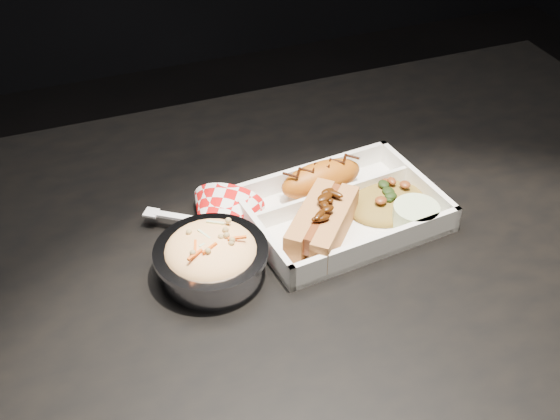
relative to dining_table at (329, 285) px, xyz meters
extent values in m
cube|color=black|center=(0.00, 0.00, 0.08)|extent=(1.20, 0.80, 0.03)
cylinder|color=black|center=(0.55, 0.35, -0.30)|extent=(0.05, 0.05, 0.72)
cube|color=white|center=(0.03, 0.03, 0.09)|extent=(0.27, 0.21, 0.01)
cube|color=white|center=(0.02, 0.11, 0.11)|extent=(0.25, 0.03, 0.04)
cube|color=white|center=(0.03, -0.06, 0.11)|extent=(0.25, 0.03, 0.04)
cube|color=white|center=(-0.09, 0.01, 0.11)|extent=(0.03, 0.18, 0.04)
cube|color=white|center=(0.15, 0.04, 0.11)|extent=(0.03, 0.18, 0.04)
cube|color=white|center=(0.02, 0.05, 0.11)|extent=(0.23, 0.03, 0.03)
ellipsoid|color=#B15911|center=(0.02, 0.08, 0.12)|extent=(0.13, 0.06, 0.05)
cube|color=#B8773F|center=(0.00, -0.02, 0.12)|extent=(0.11, 0.11, 0.04)
cube|color=#B8773F|center=(-0.03, 0.01, 0.12)|extent=(0.11, 0.11, 0.04)
cylinder|color=brown|center=(-0.02, 0.00, 0.13)|extent=(0.10, 0.11, 0.03)
ellipsoid|color=olive|center=(0.09, 0.02, 0.11)|extent=(0.12, 0.11, 0.03)
cylinder|color=beige|center=(0.11, -0.03, 0.11)|extent=(0.06, 0.06, 0.03)
cylinder|color=silver|center=(-0.17, -0.02, 0.11)|extent=(0.12, 0.12, 0.04)
cylinder|color=silver|center=(-0.17, -0.02, 0.13)|extent=(0.14, 0.14, 0.01)
ellipsoid|color=#F8EEAE|center=(-0.17, -0.02, 0.13)|extent=(0.11, 0.11, 0.04)
cube|color=red|center=(-0.13, 0.04, 0.09)|extent=(0.13, 0.11, 0.00)
cone|color=red|center=(-0.14, 0.05, 0.11)|extent=(0.14, 0.15, 0.10)
cube|color=white|center=(-0.18, 0.08, 0.11)|extent=(0.05, 0.04, 0.00)
cube|color=white|center=(-0.21, 0.10, 0.11)|extent=(0.03, 0.03, 0.00)
camera|label=1|loc=(-0.31, -0.62, 0.69)|focal=45.00mm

